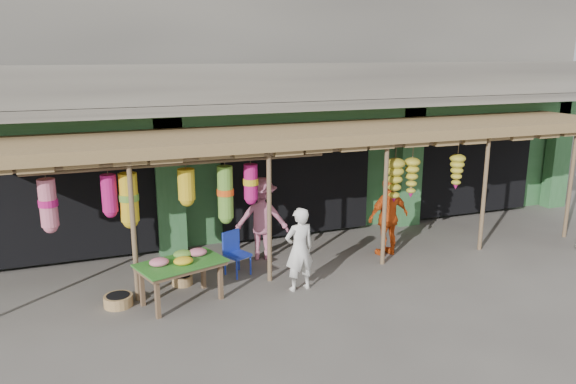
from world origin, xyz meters
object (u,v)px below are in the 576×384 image
object	(u,v)px
person_front	(299,249)
person_vendor	(388,217)
flower_table	(181,264)
person_shopper	(262,218)
blue_chair	(235,251)

from	to	relation	value
person_front	person_vendor	distance (m)	2.71
flower_table	person_front	distance (m)	2.16
person_shopper	person_front	bearing A→B (deg)	112.25
person_front	person_vendor	bearing A→B (deg)	-164.24
blue_chair	person_front	world-z (taller)	person_front
blue_chair	person_front	xyz separation A→B (m)	(0.91, -1.16, 0.30)
person_vendor	flower_table	bearing A→B (deg)	2.60
person_front	person_shopper	xyz separation A→B (m)	(-0.13, 1.82, 0.10)
person_shopper	blue_chair	bearing A→B (deg)	57.99
person_front	person_shopper	world-z (taller)	person_shopper
flower_table	person_vendor	world-z (taller)	person_vendor
flower_table	person_vendor	distance (m)	4.71
flower_table	person_shopper	size ratio (longest dim) A/B	0.94
person_front	person_shopper	bearing A→B (deg)	-92.62
flower_table	person_shopper	distance (m)	2.56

